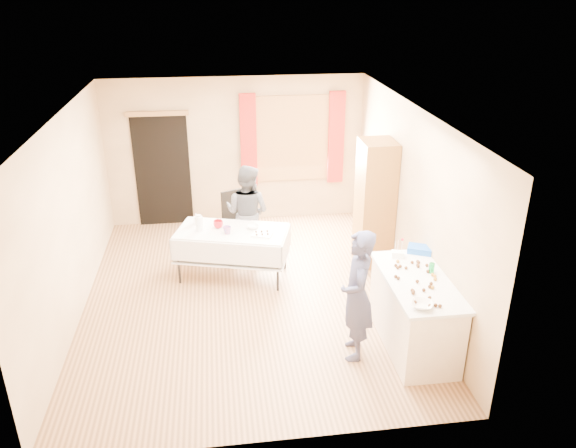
{
  "coord_description": "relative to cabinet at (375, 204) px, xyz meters",
  "views": [
    {
      "loc": [
        -0.36,
        -6.86,
        4.13
      ],
      "look_at": [
        0.56,
        0.0,
        1.07
      ],
      "focal_mm": 35.0,
      "sensor_mm": 36.0,
      "label": 1
    }
  ],
  "objects": [
    {
      "name": "pitcher",
      "position": [
        -2.64,
        -0.14,
        -0.12
      ],
      "size": [
        0.13,
        0.13,
        0.22
      ],
      "primitive_type": "cylinder",
      "rotation": [
        0.0,
        0.0,
        -0.17
      ],
      "color": "silver",
      "rests_on": "party_table"
    },
    {
      "name": "bottle",
      "position": [
        -2.69,
        0.13,
        -0.15
      ],
      "size": [
        0.08,
        0.08,
        0.16
      ],
      "primitive_type": "imported",
      "rotation": [
        0.0,
        0.0,
        0.05
      ],
      "color": "white",
      "rests_on": "party_table"
    },
    {
      "name": "window_pane",
      "position": [
        -0.99,
        1.92,
        0.52
      ],
      "size": [
        1.2,
        0.02,
        1.4
      ],
      "primitive_type": "cube",
      "color": "white",
      "rests_on": "wall_back"
    },
    {
      "name": "cup_red",
      "position": [
        -2.37,
        -0.07,
        -0.17
      ],
      "size": [
        0.23,
        0.23,
        0.11
      ],
      "primitive_type": "imported",
      "rotation": [
        0.0,
        0.0,
        -0.33
      ],
      "color": "#B10E19",
      "rests_on": "party_table"
    },
    {
      "name": "blue_basket",
      "position": [
        0.16,
        -1.54,
        -0.03
      ],
      "size": [
        0.36,
        0.31,
        0.08
      ],
      "primitive_type": "cube",
      "rotation": [
        0.0,
        0.0,
        -0.44
      ],
      "color": "blue",
      "rests_on": "counter"
    },
    {
      "name": "soda_can",
      "position": [
        0.11,
        -2.07,
        -0.0
      ],
      "size": [
        0.08,
        0.08,
        0.12
      ],
      "primitive_type": "cylinder",
      "rotation": [
        0.0,
        0.0,
        0.21
      ],
      "color": "#118737",
      "rests_on": "counter"
    },
    {
      "name": "counter",
      "position": [
        -0.1,
        -2.21,
        -0.52
      ],
      "size": [
        0.73,
        1.54,
        0.91
      ],
      "color": "beige",
      "rests_on": "floor"
    },
    {
      "name": "wall_front",
      "position": [
        -1.99,
        -3.55,
        0.32
      ],
      "size": [
        4.5,
        0.02,
        2.6
      ],
      "primitive_type": "cube",
      "color": "tan",
      "rests_on": "floor"
    },
    {
      "name": "wall_right",
      "position": [
        0.27,
        -0.79,
        0.32
      ],
      "size": [
        0.02,
        5.5,
        2.6
      ],
      "primitive_type": "cube",
      "color": "tan",
      "rests_on": "floor"
    },
    {
      "name": "wall_back",
      "position": [
        -1.99,
        1.97,
        0.32
      ],
      "size": [
        4.5,
        0.02,
        2.6
      ],
      "primitive_type": "cube",
      "color": "tan",
      "rests_on": "floor"
    },
    {
      "name": "wall_left",
      "position": [
        -4.25,
        -0.79,
        0.32
      ],
      "size": [
        0.02,
        5.5,
        2.6
      ],
      "primitive_type": "cube",
      "color": "tan",
      "rests_on": "floor"
    },
    {
      "name": "party_table",
      "position": [
        -2.18,
        -0.19,
        -0.53
      ],
      "size": [
        1.78,
        1.24,
        0.75
      ],
      "rotation": [
        0.0,
        0.0,
        -0.28
      ],
      "color": "black",
      "rests_on": "floor"
    },
    {
      "name": "chair",
      "position": [
        -2.06,
        0.79,
        -0.69
      ],
      "size": [
        0.52,
        0.52,
        0.95
      ],
      "rotation": [
        0.0,
        0.0,
        0.43
      ],
      "color": "black",
      "rests_on": "floor"
    },
    {
      "name": "foam_block",
      "position": [
        -0.16,
        -1.64,
        -0.03
      ],
      "size": [
        0.17,
        0.14,
        0.08
      ],
      "primitive_type": "cube",
      "rotation": [
        0.0,
        0.0,
        -0.27
      ],
      "color": "white",
      "rests_on": "counter"
    },
    {
      "name": "window_frame",
      "position": [
        -0.99,
        1.93,
        0.52
      ],
      "size": [
        1.32,
        0.06,
        1.52
      ],
      "primitive_type": "cube",
      "color": "olive",
      "rests_on": "wall_back"
    },
    {
      "name": "door_lintel",
      "position": [
        -3.29,
        1.91,
        1.04
      ],
      "size": [
        1.05,
        0.06,
        0.08
      ],
      "primitive_type": "cube",
      "color": "olive",
      "rests_on": "wall_back"
    },
    {
      "name": "cup_rainbow",
      "position": [
        -2.25,
        -0.3,
        -0.17
      ],
      "size": [
        0.23,
        0.23,
        0.11
      ],
      "primitive_type": "imported",
      "rotation": [
        0.0,
        0.0,
        -0.63
      ],
      "color": "red",
      "rests_on": "party_table"
    },
    {
      "name": "cake_balls",
      "position": [
        -0.11,
        -2.23,
        -0.04
      ],
      "size": [
        0.5,
        1.09,
        0.04
      ],
      "color": "#3F2314",
      "rests_on": "counter"
    },
    {
      "name": "pastry_tray",
      "position": [
        -1.76,
        -0.41,
        -0.22
      ],
      "size": [
        0.33,
        0.29,
        0.02
      ],
      "primitive_type": "cube",
      "rotation": [
        0.0,
        0.0,
        -0.37
      ],
      "color": "white",
      "rests_on": "party_table"
    },
    {
      "name": "small_bowl",
      "position": [
        -1.87,
        -0.17,
        -0.2
      ],
      "size": [
        0.17,
        0.17,
        0.05
      ],
      "primitive_type": "imported",
      "rotation": [
        0.0,
        0.0,
        -0.0
      ],
      "color": "white",
      "rests_on": "party_table"
    },
    {
      "name": "cabinet",
      "position": [
        0.0,
        0.0,
        0.0
      ],
      "size": [
        0.5,
        0.6,
        1.95
      ],
      "primitive_type": "cube",
      "color": "brown",
      "rests_on": "floor"
    },
    {
      "name": "woman",
      "position": [
        -1.91,
        0.41,
        -0.21
      ],
      "size": [
        1.25,
        1.23,
        1.53
      ],
      "primitive_type": "imported",
      "rotation": [
        0.0,
        0.0,
        2.6
      ],
      "color": "black",
      "rests_on": "floor"
    },
    {
      "name": "mixing_bowl",
      "position": [
        -0.27,
        -2.79,
        -0.04
      ],
      "size": [
        0.4,
        0.4,
        0.06
      ],
      "primitive_type": "imported",
      "rotation": [
        0.0,
        0.0,
        -0.41
      ],
      "color": "white",
      "rests_on": "counter"
    },
    {
      "name": "curtain_right",
      "position": [
        -0.21,
        1.88,
        0.52
      ],
      "size": [
        0.28,
        0.06,
        1.65
      ],
      "primitive_type": "cube",
      "color": "#A61E17",
      "rests_on": "wall_back"
    },
    {
      "name": "doorway",
      "position": [
        -3.29,
        1.94,
        0.02
      ],
      "size": [
        0.95,
        0.04,
        2.0
      ],
      "primitive_type": "cube",
      "color": "black",
      "rests_on": "floor"
    },
    {
      "name": "curtain_left",
      "position": [
        -1.77,
        1.88,
        0.52
      ],
      "size": [
        0.28,
        0.06,
        1.65
      ],
      "primitive_type": "cube",
      "color": "#A61E17",
      "rests_on": "wall_back"
    },
    {
      "name": "girl",
      "position": [
        -0.84,
        -2.29,
        -0.18
      ],
      "size": [
        0.69,
        0.55,
        1.59
      ],
      "primitive_type": "imported",
      "rotation": [
        0.0,
        0.0,
        -1.72
      ],
      "color": "#282A4A",
      "rests_on": "floor"
    },
    {
      "name": "floor",
      "position": [
        -1.99,
        -0.79,
        -0.99
      ],
      "size": [
        4.5,
        5.5,
        0.02
      ],
      "primitive_type": "cube",
      "color": "#9E7047",
      "rests_on": "ground"
    },
    {
      "name": "ceiling",
      "position": [
        -1.99,
        -0.79,
        1.63
      ],
      "size": [
        4.5,
        5.5,
        0.02
      ],
      "primitive_type": "cube",
      "color": "white",
      "rests_on": "floor"
    }
  ]
}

